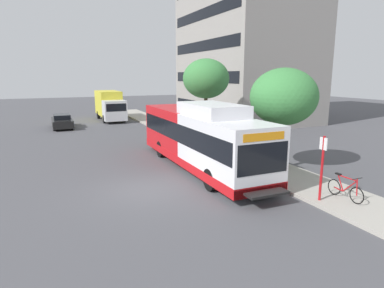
{
  "coord_description": "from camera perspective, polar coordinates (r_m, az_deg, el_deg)",
  "views": [
    {
      "loc": [
        -3.85,
        -13.64,
        5.03
      ],
      "look_at": [
        2.88,
        1.43,
        1.6
      ],
      "focal_mm": 31.06,
      "sensor_mm": 36.0,
      "label": 1
    }
  ],
  "objects": [
    {
      "name": "bus_stop_sign_pole",
      "position": [
        13.94,
        21.46,
        -3.13
      ],
      "size": [
        0.1,
        0.36,
        2.6
      ],
      "color": "red",
      "rests_on": "sidewalk_curb"
    },
    {
      "name": "street_tree_near_stop",
      "position": [
        18.24,
        15.46,
        7.79
      ],
      "size": [
        3.53,
        3.53,
        5.28
      ],
      "color": "#4C3823",
      "rests_on": "sidewalk_curb"
    },
    {
      "name": "apartment_tower_backdrop",
      "position": [
        39.82,
        9.24,
        23.0
      ],
      "size": [
        10.32,
        15.96,
        25.8
      ],
      "color": "gray",
      "rests_on": "ground"
    },
    {
      "name": "bicycle_parked",
      "position": [
        14.74,
        24.83,
        -7.03
      ],
      "size": [
        0.52,
        1.76,
        1.02
      ],
      "color": "black",
      "rests_on": "sidewalk_curb"
    },
    {
      "name": "lattice_comm_tower",
      "position": [
        50.97,
        2.03,
        14.25
      ],
      "size": [
        1.1,
        1.1,
        22.4
      ],
      "color": "#B7B7BC",
      "rests_on": "ground"
    },
    {
      "name": "transit_bus",
      "position": [
        18.02,
        1.37,
        1.1
      ],
      "size": [
        2.58,
        12.25,
        3.65
      ],
      "color": "white",
      "rests_on": "ground"
    },
    {
      "name": "parked_car_far_lane",
      "position": [
        34.52,
        -21.41,
        3.66
      ],
      "size": [
        1.8,
        4.5,
        1.33
      ],
      "color": "black",
      "rests_on": "ground"
    },
    {
      "name": "box_truck_background",
      "position": [
        38.88,
        -13.94,
        6.55
      ],
      "size": [
        2.32,
        7.01,
        3.25
      ],
      "color": "silver",
      "rests_on": "ground"
    },
    {
      "name": "ground_plane",
      "position": [
        22.54,
        -13.63,
        -1.49
      ],
      "size": [
        120.0,
        120.0,
        0.0
      ],
      "primitive_type": "plane",
      "color": "#4C4C51"
    },
    {
      "name": "sidewalk_curb",
      "position": [
        22.98,
        4.74,
        -0.77
      ],
      "size": [
        3.0,
        56.0,
        0.14
      ],
      "primitive_type": "cube",
      "color": "#A8A399",
      "rests_on": "ground"
    },
    {
      "name": "street_tree_mid_block",
      "position": [
        26.39,
        2.42,
        11.11
      ],
      "size": [
        3.62,
        3.62,
        6.16
      ],
      "color": "#4C3823",
      "rests_on": "sidewalk_curb"
    }
  ]
}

